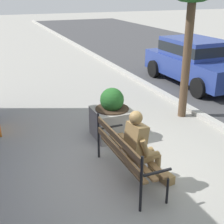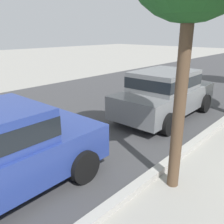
{
  "view_description": "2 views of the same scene",
  "coord_description": "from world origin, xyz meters",
  "px_view_note": "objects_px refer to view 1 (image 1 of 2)",
  "views": [
    {
      "loc": [
        4.4,
        -2.1,
        3.14
      ],
      "look_at": [
        -1.48,
        0.31,
        0.6
      ],
      "focal_mm": 49.3,
      "sensor_mm": 36.0,
      "label": 1
    },
    {
      "loc": [
        -5.53,
        0.74,
        2.73
      ],
      "look_at": [
        -1.28,
        4.62,
        0.8
      ],
      "focal_mm": 38.36,
      "sensor_mm": 36.0,
      "label": 2
    }
  ],
  "objects_px": {
    "bronze_statue_seated": "(143,149)",
    "concrete_planter": "(112,117)",
    "parked_car_blue": "(195,60)",
    "park_bench": "(125,151)"
  },
  "relations": [
    {
      "from": "bronze_statue_seated",
      "to": "park_bench",
      "type": "bearing_deg",
      "value": -137.1
    },
    {
      "from": "bronze_statue_seated",
      "to": "parked_car_blue",
      "type": "relative_size",
      "value": 0.33
    },
    {
      "from": "park_bench",
      "to": "concrete_planter",
      "type": "height_order",
      "value": "concrete_planter"
    },
    {
      "from": "concrete_planter",
      "to": "park_bench",
      "type": "bearing_deg",
      "value": -14.49
    },
    {
      "from": "park_bench",
      "to": "bronze_statue_seated",
      "type": "relative_size",
      "value": 1.32
    },
    {
      "from": "bronze_statue_seated",
      "to": "concrete_planter",
      "type": "xyz_separation_m",
      "value": [
        -1.88,
        0.21,
        -0.19
      ]
    },
    {
      "from": "bronze_statue_seated",
      "to": "parked_car_blue",
      "type": "height_order",
      "value": "parked_car_blue"
    },
    {
      "from": "concrete_planter",
      "to": "parked_car_blue",
      "type": "relative_size",
      "value": 0.28
    },
    {
      "from": "park_bench",
      "to": "parked_car_blue",
      "type": "distance_m",
      "value": 6.57
    },
    {
      "from": "bronze_statue_seated",
      "to": "concrete_planter",
      "type": "distance_m",
      "value": 1.9
    }
  ]
}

